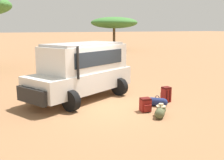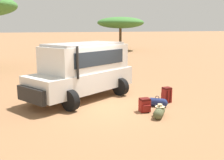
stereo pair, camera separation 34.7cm
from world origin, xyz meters
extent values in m
plane|color=#936642|center=(0.00, 0.00, 0.00)|extent=(320.00, 320.00, 0.00)
cube|color=silver|center=(-0.55, 1.49, 0.82)|extent=(5.22, 3.96, 0.84)
cube|color=silver|center=(-0.33, 1.61, 1.79)|extent=(4.21, 3.36, 1.10)
cube|color=#232D38|center=(-1.68, 0.90, 1.74)|extent=(0.78, 1.41, 0.77)
cube|color=#232D38|center=(0.09, 0.81, 1.84)|extent=(2.62, 1.40, 0.60)
cube|color=#232D38|center=(-0.75, 2.41, 1.84)|extent=(2.62, 1.40, 0.60)
cube|color=#B7B7B7|center=(-0.37, 1.59, 2.39)|extent=(3.83, 3.11, 0.10)
cube|color=black|center=(-2.82, 0.30, 0.65)|extent=(0.89, 1.50, 0.56)
cylinder|color=black|center=(-1.07, 0.12, 1.79)|extent=(0.10, 0.10, 1.25)
cylinder|color=black|center=(-1.44, -0.07, 0.40)|extent=(0.62, 0.84, 0.80)
cylinder|color=black|center=(-2.34, 1.64, 0.40)|extent=(0.62, 0.84, 0.80)
cylinder|color=black|center=(1.25, 1.34, 0.40)|extent=(0.62, 0.84, 0.80)
cylinder|color=black|center=(0.35, 3.06, 0.40)|extent=(0.62, 0.84, 0.80)
cylinder|color=black|center=(1.74, 2.70, 0.97)|extent=(0.54, 0.75, 0.74)
cube|color=maroon|center=(2.58, -0.47, 0.29)|extent=(0.35, 0.30, 0.58)
cube|color=maroon|center=(2.57, -0.28, 0.22)|extent=(0.26, 0.08, 0.32)
cube|color=#4D100E|center=(2.58, -0.47, 0.61)|extent=(0.33, 0.31, 0.07)
cylinder|color=#4D100E|center=(2.50, -0.64, 0.29)|extent=(0.04, 0.04, 0.49)
cylinder|color=#4D100E|center=(2.66, -0.63, 0.29)|extent=(0.04, 0.04, 0.49)
cube|color=maroon|center=(1.11, -1.21, 0.22)|extent=(0.41, 0.34, 0.45)
cube|color=maroon|center=(1.10, -1.40, 0.17)|extent=(0.29, 0.11, 0.25)
cube|color=#4D100E|center=(1.11, -1.21, 0.48)|extent=(0.39, 0.35, 0.07)
cylinder|color=#4D100E|center=(1.22, -1.05, 0.22)|extent=(0.04, 0.04, 0.38)
cylinder|color=#4D100E|center=(1.05, -1.03, 0.22)|extent=(0.04, 0.04, 0.38)
cylinder|color=#4C5133|center=(1.31, -1.93, 0.17)|extent=(0.65, 0.67, 0.33)
sphere|color=#4C5133|center=(1.51, -1.70, 0.17)|extent=(0.32, 0.32, 0.32)
sphere|color=#4C5133|center=(1.11, -2.15, 0.17)|extent=(0.32, 0.32, 0.32)
torus|color=#2D301E|center=(1.31, -1.93, 0.35)|extent=(0.13, 0.14, 0.16)
cylinder|color=beige|center=(1.37, -1.85, 0.34)|extent=(0.34, 0.34, 0.02)
cylinder|color=beige|center=(1.37, -1.85, 0.39)|extent=(0.17, 0.17, 0.09)
cylinder|color=navy|center=(1.89, -0.83, 0.17)|extent=(0.60, 0.59, 0.34)
sphere|color=navy|center=(1.70, -0.66, 0.17)|extent=(0.33, 0.33, 0.33)
sphere|color=navy|center=(2.08, -1.01, 0.17)|extent=(0.33, 0.33, 0.33)
torus|color=#121834|center=(1.89, -0.83, 0.36)|extent=(0.14, 0.13, 0.16)
cylinder|color=brown|center=(11.17, 23.89, 1.54)|extent=(0.35, 0.35, 3.07)
ellipsoid|color=#3D7533|center=(11.17, 23.89, 3.72)|extent=(6.30, 6.61, 1.53)
camera|label=1|loc=(-3.87, -9.35, 3.11)|focal=42.00mm
camera|label=2|loc=(-3.55, -9.49, 3.11)|focal=42.00mm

